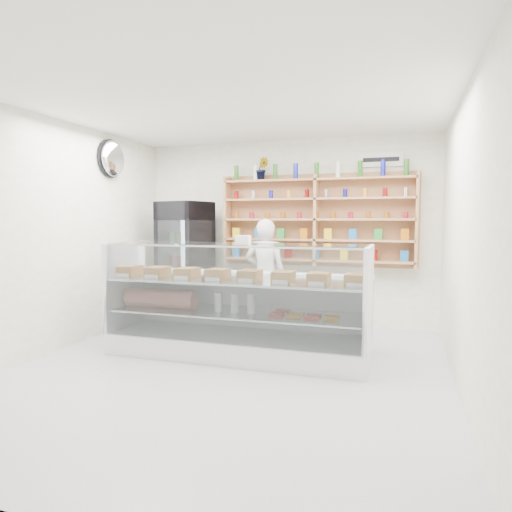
% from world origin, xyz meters
% --- Properties ---
extents(room, '(5.00, 5.00, 5.00)m').
position_xyz_m(room, '(0.00, 0.00, 1.40)').
color(room, silver).
rests_on(room, ground).
extents(display_counter, '(3.04, 0.91, 1.32)m').
position_xyz_m(display_counter, '(-0.10, 0.60, 0.36)').
color(display_counter, white).
rests_on(display_counter, floor).
extents(shop_worker, '(0.61, 0.42, 1.61)m').
position_xyz_m(shop_worker, '(-0.15, 1.89, 0.81)').
color(shop_worker, silver).
rests_on(shop_worker, floor).
extents(drinks_cooler, '(0.79, 0.78, 1.87)m').
position_xyz_m(drinks_cooler, '(-1.44, 1.93, 0.94)').
color(drinks_cooler, black).
rests_on(drinks_cooler, floor).
extents(wall_shelving, '(2.84, 0.28, 1.33)m').
position_xyz_m(wall_shelving, '(0.50, 2.34, 1.59)').
color(wall_shelving, tan).
rests_on(wall_shelving, back_wall).
extents(potted_plant, '(0.22, 0.20, 0.34)m').
position_xyz_m(potted_plant, '(-0.33, 2.34, 2.36)').
color(potted_plant, '#1E6626').
rests_on(potted_plant, wall_shelving).
extents(security_mirror, '(0.15, 0.50, 0.50)m').
position_xyz_m(security_mirror, '(-2.17, 1.20, 2.45)').
color(security_mirror, silver).
rests_on(security_mirror, left_wall).
extents(wall_sign, '(0.62, 0.03, 0.20)m').
position_xyz_m(wall_sign, '(1.40, 2.47, 2.45)').
color(wall_sign, white).
rests_on(wall_sign, back_wall).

